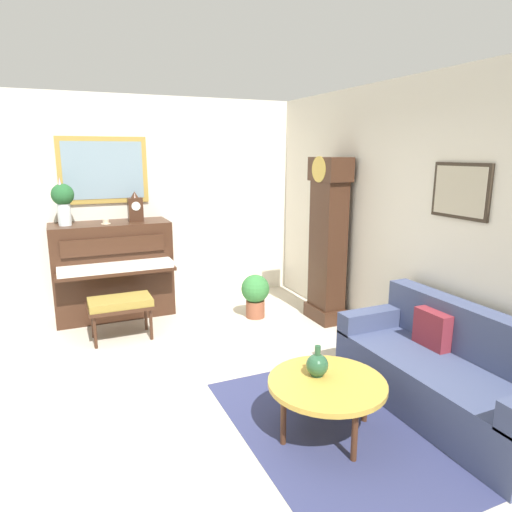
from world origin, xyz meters
TOP-DOWN VIEW (x-y plane):
  - ground_plane at (0.00, 0.00)m, footprint 6.40×6.00m
  - wall_left at (-2.60, -0.01)m, footprint 0.13×4.90m
  - wall_back at (0.01, 2.40)m, footprint 5.30×0.13m
  - area_rug at (1.06, 0.99)m, footprint 2.10×1.50m
  - piano at (-2.23, -0.28)m, footprint 0.87×1.44m
  - piano_bench at (-1.41, -0.31)m, footprint 0.42×0.70m
  - grandfather_clock at (-1.00, 2.13)m, footprint 0.52×0.34m
  - couch at (1.18, 1.93)m, footprint 1.90×0.80m
  - coffee_table at (1.05, 0.84)m, footprint 0.88×0.88m
  - mantel_clock at (-2.23, 0.04)m, footprint 0.13×0.18m
  - flower_vase at (-2.23, -0.79)m, footprint 0.26×0.26m
  - teacup at (-2.15, -0.33)m, footprint 0.12×0.12m
  - green_jug at (0.95, 0.82)m, footprint 0.17×0.17m
  - potted_plant at (-1.43, 1.35)m, footprint 0.36×0.36m

SIDE VIEW (x-z plane):
  - ground_plane at x=0.00m, z-range -0.10..0.00m
  - area_rug at x=1.06m, z-range 0.00..0.01m
  - couch at x=1.18m, z-range -0.11..0.73m
  - potted_plant at x=-1.43m, z-range 0.04..0.60m
  - coffee_table at x=1.05m, z-range 0.18..0.61m
  - piano_bench at x=-1.41m, z-range 0.17..0.65m
  - green_jug at x=0.95m, z-range 0.39..0.63m
  - piano at x=-2.23m, z-range 0.01..1.22m
  - grandfather_clock at x=-1.00m, z-range -0.05..1.98m
  - teacup at x=-2.15m, z-range 1.21..1.27m
  - mantel_clock at x=-2.23m, z-range 1.20..1.58m
  - wall_back at x=0.01m, z-range 0.00..2.80m
  - wall_left at x=-2.60m, z-range 0.01..2.81m
  - flower_vase at x=-2.23m, z-range 1.24..1.82m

